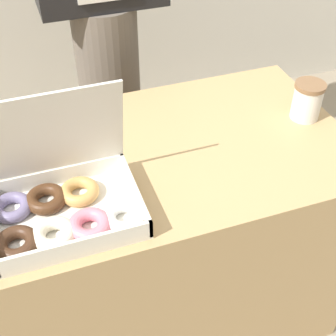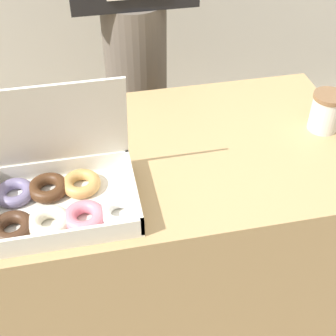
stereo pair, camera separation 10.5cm
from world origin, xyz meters
TOP-DOWN VIEW (x-y plane):
  - ground_plane at (0.00, 0.00)m, footprint 14.00×14.00m
  - table at (0.00, 0.00)m, footprint 1.17×0.61m
  - donut_box at (-0.21, -0.15)m, footprint 0.35×0.24m
  - coffee_cup at (0.51, 0.01)m, footprint 0.09×0.09m

SIDE VIEW (x-z plane):
  - ground_plane at x=0.00m, z-range 0.00..0.00m
  - table at x=0.00m, z-range 0.00..0.72m
  - donut_box at x=-0.21m, z-range 0.61..0.90m
  - coffee_cup at x=0.51m, z-range 0.72..0.83m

